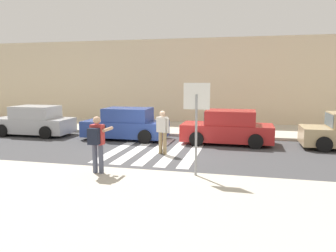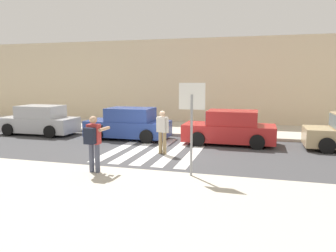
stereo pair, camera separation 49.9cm
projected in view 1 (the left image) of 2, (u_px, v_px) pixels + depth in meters
The scene contains 15 objects.
ground_plane at pixel (155, 151), 13.53m from camera, with size 120.00×120.00×0.00m, color #424244.
sidewalk_near at pixel (83, 205), 7.55m from camera, with size 60.00×6.00×0.14m, color beige.
sidewalk_far at pixel (182, 128), 19.29m from camera, with size 60.00×4.80×0.14m, color beige.
building_facade_far at pixel (194, 82), 23.14m from camera, with size 56.00×4.00×5.53m, color beige.
crosswalk_stripe_0 at pixel (121, 148), 14.08m from camera, with size 0.44×5.20×0.01m, color silver.
crosswalk_stripe_1 at pixel (138, 149), 13.90m from camera, with size 0.44×5.20×0.01m, color silver.
crosswalk_stripe_2 at pixel (156, 150), 13.72m from camera, with size 0.44×5.20×0.01m, color silver.
crosswalk_stripe_3 at pixel (175, 151), 13.53m from camera, with size 0.44×5.20×0.01m, color silver.
crosswalk_stripe_4 at pixel (194, 152), 13.35m from camera, with size 0.44×5.20×0.01m, color silver.
stop_sign at pixel (196, 108), 9.41m from camera, with size 0.76×0.08×2.71m.
photographer_with_backpack at pixel (97, 140), 9.75m from camera, with size 0.59×0.85×1.72m.
pedestrian_crossing at pixel (163, 130), 12.90m from camera, with size 0.55×0.35×1.72m.
parked_car_silver at pixel (34, 121), 17.31m from camera, with size 4.10×1.92×1.55m.
parked_car_blue at pixel (126, 125), 16.12m from camera, with size 4.10×1.92×1.55m.
parked_car_red at pixel (228, 128), 14.99m from camera, with size 4.10×1.92×1.55m.
Camera 1 is at (3.59, -12.75, 2.97)m, focal length 35.00 mm.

